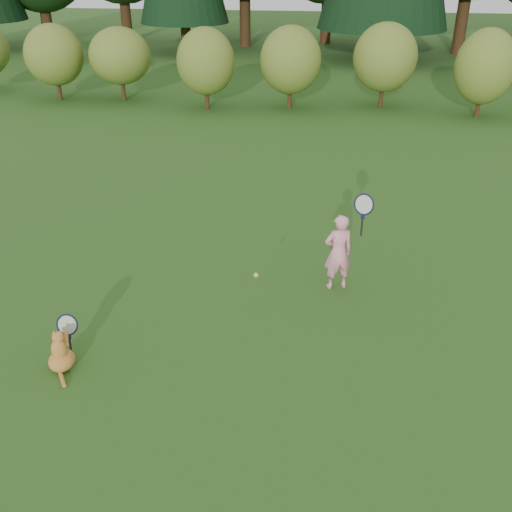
# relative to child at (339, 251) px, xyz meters

# --- Properties ---
(ground) EXTENTS (100.00, 100.00, 0.00)m
(ground) POSITION_rel_child_xyz_m (-1.41, -1.26, -0.64)
(ground) COLOR #224A14
(ground) RESTS_ON ground
(shrub_row) EXTENTS (28.00, 3.00, 2.80)m
(shrub_row) POSITION_rel_child_xyz_m (-1.41, 11.74, 0.76)
(shrub_row) COLOR olive
(shrub_row) RESTS_ON ground
(child) EXTENTS (0.71, 0.43, 1.84)m
(child) POSITION_rel_child_xyz_m (0.00, 0.00, 0.00)
(child) COLOR pink
(child) RESTS_ON ground
(cat) EXTENTS (0.45, 0.72, 0.75)m
(cat) POSITION_rel_child_xyz_m (-3.39, -2.47, -0.36)
(cat) COLOR #C65E26
(cat) RESTS_ON ground
(tennis_ball) EXTENTS (0.07, 0.07, 0.07)m
(tennis_ball) POSITION_rel_child_xyz_m (-1.12, -1.12, 0.12)
(tennis_ball) COLOR #B0EC1B
(tennis_ball) RESTS_ON ground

